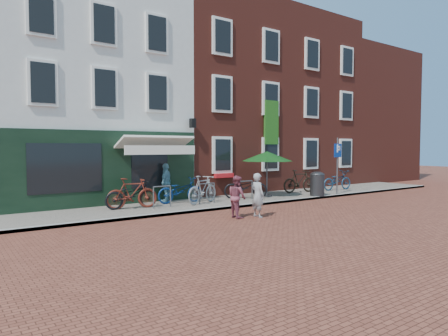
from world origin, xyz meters
TOP-DOWN VIEW (x-y plane):
  - ground at (0.00, 0.00)m, footprint 80.00×80.00m
  - sidewalk at (1.00, 1.50)m, footprint 24.00×3.00m
  - building_stucco at (-5.00, 7.00)m, footprint 8.00×8.00m
  - building_brick_mid at (2.00, 7.00)m, footprint 6.00×8.00m
  - building_brick_right at (8.00, 7.00)m, footprint 6.00×8.00m
  - filler_right at (14.50, 7.00)m, footprint 7.00×8.00m
  - litter_bin at (4.02, 0.30)m, footprint 0.65×0.65m
  - parking_sign at (5.37, 0.24)m, footprint 0.50×0.08m
  - parasol at (1.97, 1.49)m, footprint 2.31×2.31m
  - woman at (-1.56, -2.00)m, footprint 0.37×0.55m
  - boy at (-2.17, -1.65)m, footprint 0.60×0.74m
  - cafe_person at (-2.60, 2.60)m, footprint 0.95×0.93m
  - bicycle_0 at (-4.50, 1.70)m, footprint 2.00×0.86m
  - bicycle_1 at (-4.50, 1.65)m, footprint 1.95×0.84m
  - bicycle_2 at (-2.30, 1.94)m, footprint 2.00×0.85m
  - bicycle_3 at (-1.66, 1.26)m, footprint 1.95×1.21m
  - bicycle_4 at (0.79, 1.57)m, footprint 2.04×1.51m
  - bicycle_5 at (4.35, 1.74)m, footprint 1.95×0.84m
  - bicycle_6 at (6.83, 1.40)m, footprint 1.99×0.82m

SIDE VIEW (x-z plane):
  - ground at x=0.00m, z-range 0.00..0.00m
  - sidewalk at x=1.00m, z-range 0.00..0.10m
  - bicycle_0 at x=-4.50m, z-range 0.10..1.12m
  - bicycle_2 at x=-2.30m, z-range 0.10..1.12m
  - bicycle_4 at x=0.79m, z-range 0.10..1.12m
  - bicycle_6 at x=6.83m, z-range 0.10..1.12m
  - bicycle_1 at x=-4.50m, z-range 0.10..1.23m
  - bicycle_3 at x=-1.66m, z-range 0.10..1.23m
  - bicycle_5 at x=4.35m, z-range 0.10..1.23m
  - boy at x=-2.17m, z-range 0.00..1.41m
  - litter_bin at x=4.02m, z-range 0.12..1.32m
  - woman at x=-1.56m, z-range 0.00..1.49m
  - cafe_person at x=-2.60m, z-range 0.10..1.70m
  - parking_sign at x=5.37m, z-range 0.47..3.18m
  - parasol at x=1.97m, z-range 0.94..3.11m
  - building_stucco at x=-5.00m, z-range 0.00..9.00m
  - filler_right at x=14.50m, z-range 0.00..9.00m
  - building_brick_mid at x=2.00m, z-range 0.00..10.00m
  - building_brick_right at x=8.00m, z-range 0.00..10.00m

